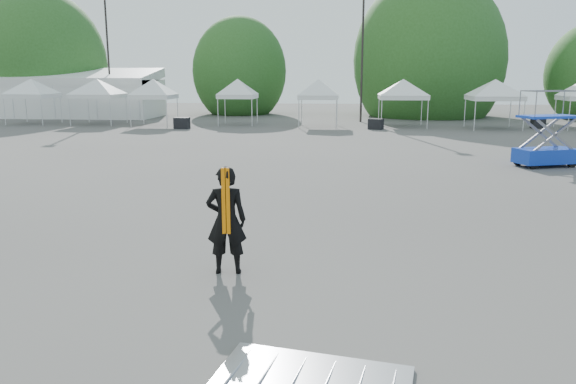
{
  "coord_description": "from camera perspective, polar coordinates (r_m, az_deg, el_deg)",
  "views": [
    {
      "loc": [
        1.66,
        -12.44,
        3.63
      ],
      "look_at": [
        0.57,
        -1.38,
        1.3
      ],
      "focal_mm": 35.0,
      "sensor_mm": 36.0,
      "label": 1
    }
  ],
  "objects": [
    {
      "name": "light_pole_west",
      "position": [
        50.47,
        -17.84,
        13.72
      ],
      "size": [
        0.6,
        0.25,
        10.3
      ],
      "color": "black",
      "rests_on": "ground"
    },
    {
      "name": "tent_a",
      "position": [
        46.44,
        -24.65,
        10.08
      ],
      "size": [
        4.3,
        4.3,
        3.88
      ],
      "color": "silver",
      "rests_on": "ground"
    },
    {
      "name": "marquee",
      "position": [
        53.04,
        -21.17,
        9.26
      ],
      "size": [
        15.0,
        6.25,
        4.23
      ],
      "color": "white",
      "rests_on": "ground"
    },
    {
      "name": "ground",
      "position": [
        13.07,
        -1.9,
        -4.3
      ],
      "size": [
        120.0,
        120.0,
        0.0
      ],
      "primitive_type": "plane",
      "color": "#474442",
      "rests_on": "ground"
    },
    {
      "name": "tent_f",
      "position": [
        40.73,
        11.65,
        10.8
      ],
      "size": [
        4.66,
        4.66,
        3.88
      ],
      "color": "silver",
      "rests_on": "ground"
    },
    {
      "name": "crate_mid",
      "position": [
        38.65,
        8.91,
        6.84
      ],
      "size": [
        1.11,
        1.01,
        0.71
      ],
      "primitive_type": "cube",
      "rotation": [
        0.0,
        0.0,
        -0.4
      ],
      "color": "black",
      "rests_on": "ground"
    },
    {
      "name": "light_pole_east",
      "position": [
        44.5,
        7.57,
        14.17
      ],
      "size": [
        0.6,
        0.25,
        9.8
      ],
      "color": "black",
      "rests_on": "ground"
    },
    {
      "name": "tent_e",
      "position": [
        40.01,
        3.14,
        11.0
      ],
      "size": [
        3.92,
        3.92,
        3.88
      ],
      "color": "silver",
      "rests_on": "ground"
    },
    {
      "name": "crate_west",
      "position": [
        39.26,
        -10.73,
        6.89
      ],
      "size": [
        0.99,
        0.77,
        0.76
      ],
      "primitive_type": "cube",
      "rotation": [
        0.0,
        0.0,
        -0.0
      ],
      "color": "black",
      "rests_on": "ground"
    },
    {
      "name": "tent_b",
      "position": [
        44.27,
        -18.83,
        10.48
      ],
      "size": [
        4.58,
        4.58,
        3.88
      ],
      "color": "silver",
      "rests_on": "ground"
    },
    {
      "name": "tree_mid_w",
      "position": [
        53.32,
        -4.93,
        12.12
      ],
      "size": [
        4.16,
        4.16,
        6.33
      ],
      "color": "#382314",
      "rests_on": "ground"
    },
    {
      "name": "crate_east",
      "position": [
        42.45,
        24.05,
        6.36
      ],
      "size": [
        0.88,
        0.7,
        0.66
      ],
      "primitive_type": "cube",
      "rotation": [
        0.0,
        0.0,
        0.05
      ],
      "color": "black",
      "rests_on": "ground"
    },
    {
      "name": "tent_d",
      "position": [
        41.56,
        -5.15,
        11.0
      ],
      "size": [
        3.75,
        3.75,
        3.88
      ],
      "color": "silver",
      "rests_on": "ground"
    },
    {
      "name": "scissor_lift",
      "position": [
        24.73,
        24.89,
        5.86
      ],
      "size": [
        2.6,
        1.88,
        3.02
      ],
      "rotation": [
        0.0,
        0.0,
        0.34
      ],
      "color": "#0D22B2",
      "rests_on": "ground"
    },
    {
      "name": "tent_g",
      "position": [
        40.84,
        20.32,
        10.32
      ],
      "size": [
        4.69,
        4.69,
        3.88
      ],
      "color": "silver",
      "rests_on": "ground"
    },
    {
      "name": "tent_c",
      "position": [
        41.81,
        -13.54,
        10.74
      ],
      "size": [
        3.98,
        3.98,
        3.88
      ],
      "color": "silver",
      "rests_on": "ground"
    },
    {
      "name": "tree_far_w",
      "position": [
        57.53,
        -23.65,
        11.78
      ],
      "size": [
        4.8,
        4.8,
        7.3
      ],
      "color": "#382314",
      "rests_on": "ground"
    },
    {
      "name": "barrier_mid",
      "position": [
        7.16,
        2.56,
        -18.32
      ],
      "size": [
        2.51,
        1.57,
        0.07
      ],
      "rotation": [
        0.0,
        0.0,
        -0.18
      ],
      "color": "#A1A4A9",
      "rests_on": "ground"
    },
    {
      "name": "man",
      "position": [
        10.37,
        -6.28,
        -2.85
      ],
      "size": [
        0.79,
        0.58,
        2.02
      ],
      "rotation": [
        0.0,
        0.0,
        3.28
      ],
      "color": "black",
      "rests_on": "ground"
    },
    {
      "name": "tree_mid_e",
      "position": [
        51.98,
        14.09,
        12.83
      ],
      "size": [
        5.12,
        5.12,
        7.79
      ],
      "color": "#382314",
      "rests_on": "ground"
    }
  ]
}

